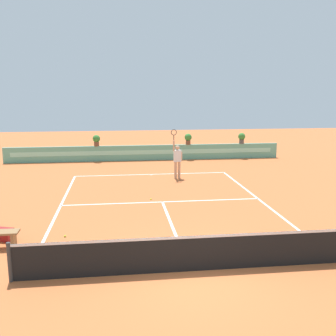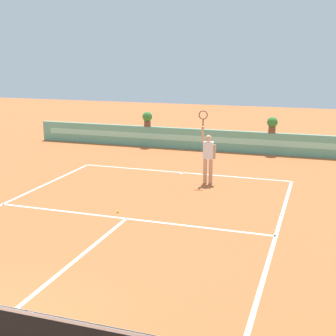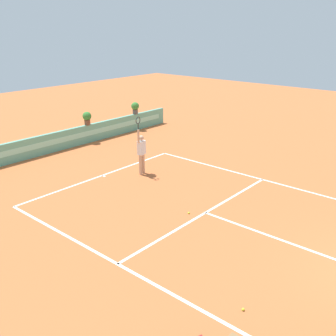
% 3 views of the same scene
% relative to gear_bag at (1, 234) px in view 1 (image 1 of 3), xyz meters
% --- Properties ---
extents(ground_plane, '(60.00, 60.00, 0.00)m').
position_rel_gear_bag_xyz_m(ground_plane, '(5.42, 3.14, -0.18)').
color(ground_plane, '#BC6033').
extents(court_lines, '(8.32, 11.94, 0.01)m').
position_rel_gear_bag_xyz_m(court_lines, '(5.42, 3.86, -0.18)').
color(court_lines, white).
rests_on(court_lines, ground).
extents(net, '(8.92, 0.10, 1.00)m').
position_rel_gear_bag_xyz_m(net, '(5.42, -2.86, 0.33)').
color(net, '#333333').
rests_on(net, ground).
extents(back_wall_barrier, '(18.00, 0.21, 1.00)m').
position_rel_gear_bag_xyz_m(back_wall_barrier, '(5.42, 13.53, 0.32)').
color(back_wall_barrier, '#60A88E').
rests_on(back_wall_barrier, ground).
extents(gear_bag, '(0.78, 0.58, 0.36)m').
position_rel_gear_bag_xyz_m(gear_bag, '(0.00, 0.00, 0.00)').
color(gear_bag, maroon).
rests_on(gear_bag, ground).
extents(tennis_player, '(0.61, 0.28, 2.58)m').
position_rel_gear_bag_xyz_m(tennis_player, '(6.69, 7.86, 0.87)').
color(tennis_player, tan).
rests_on(tennis_player, ground).
extents(tennis_ball_near_baseline, '(0.07, 0.07, 0.07)m').
position_rel_gear_bag_xyz_m(tennis_ball_near_baseline, '(4.97, 3.93, -0.15)').
color(tennis_ball_near_baseline, '#CCE033').
rests_on(tennis_ball_near_baseline, ground).
extents(tennis_ball_mid_court, '(0.07, 0.07, 0.07)m').
position_rel_gear_bag_xyz_m(tennis_ball_mid_court, '(1.92, -0.02, -0.15)').
color(tennis_ball_mid_court, '#CCE033').
rests_on(tennis_ball_mid_court, ground).
extents(potted_plant_far_right, '(0.48, 0.48, 0.72)m').
position_rel_gear_bag_xyz_m(potted_plant_far_right, '(11.94, 13.53, 1.23)').
color(potted_plant_far_right, '#514C47').
rests_on(potted_plant_far_right, back_wall_barrier).
extents(potted_plant_right, '(0.48, 0.48, 0.72)m').
position_rel_gear_bag_xyz_m(potted_plant_right, '(8.27, 13.53, 1.23)').
color(potted_plant_right, brown).
rests_on(potted_plant_right, back_wall_barrier).
extents(potted_plant_left, '(0.48, 0.48, 0.72)m').
position_rel_gear_bag_xyz_m(potted_plant_left, '(2.26, 13.53, 1.23)').
color(potted_plant_left, brown).
rests_on(potted_plant_left, back_wall_barrier).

